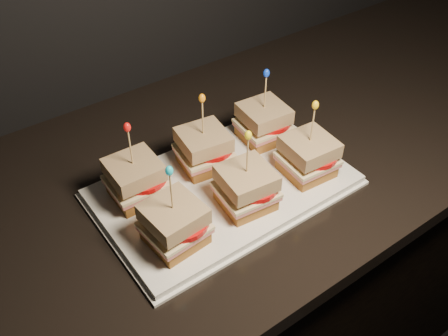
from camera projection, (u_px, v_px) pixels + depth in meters
cabinet at (196, 310)px, 1.25m from camera, size 2.39×0.65×0.83m
granite_slab at (187, 183)px, 0.97m from camera, size 2.43×0.69×0.04m
platter at (224, 187)px, 0.92m from camera, size 0.45×0.28×0.02m
platter_rim at (224, 189)px, 0.92m from camera, size 0.46×0.29×0.01m
sandwich_0_bread_bot at (137, 190)px, 0.88m from camera, size 0.09×0.09×0.02m
sandwich_0_ham at (136, 184)px, 0.87m from camera, size 0.09×0.09×0.01m
sandwich_0_cheese at (136, 181)px, 0.87m from camera, size 0.10×0.09×0.01m
sandwich_0_tomato at (143, 177)px, 0.86m from camera, size 0.08×0.08×0.01m
sandwich_0_bread_top at (134, 170)px, 0.85m from camera, size 0.09×0.09×0.03m
sandwich_0_pick at (131, 149)px, 0.82m from camera, size 0.00×0.00×0.09m
sandwich_0_frill at (127, 127)px, 0.79m from camera, size 0.01×0.01×0.02m
sandwich_1_bread_bot at (204, 160)px, 0.94m from camera, size 0.09×0.09×0.02m
sandwich_1_ham at (204, 154)px, 0.93m from camera, size 0.10×0.10×0.01m
sandwich_1_cheese at (204, 151)px, 0.93m from camera, size 0.10×0.10×0.01m
sandwich_1_tomato at (211, 147)px, 0.93m from camera, size 0.08×0.08×0.01m
sandwich_1_bread_top at (203, 140)px, 0.91m from camera, size 0.10×0.10×0.03m
sandwich_1_pick at (203, 120)px, 0.88m from camera, size 0.00×0.00×0.09m
sandwich_1_frill at (202, 98)px, 0.85m from camera, size 0.01×0.01×0.02m
sandwich_2_bread_bot at (263, 133)px, 1.01m from camera, size 0.09×0.09×0.02m
sandwich_2_ham at (263, 127)px, 1.00m from camera, size 0.10×0.10×0.01m
sandwich_2_cheese at (263, 124)px, 0.99m from camera, size 0.10×0.10×0.01m
sandwich_2_tomato at (270, 121)px, 0.99m from camera, size 0.08×0.08×0.01m
sandwich_2_bread_top at (264, 113)px, 0.97m from camera, size 0.09×0.09×0.03m
sandwich_2_pick at (265, 94)px, 0.95m from camera, size 0.00×0.00×0.09m
sandwich_2_frill at (267, 73)px, 0.92m from camera, size 0.01×0.01×0.02m
sandwich_3_bread_bot at (175, 235)px, 0.80m from camera, size 0.09×0.09×0.02m
sandwich_3_ham at (175, 229)px, 0.79m from camera, size 0.10×0.10×0.01m
sandwich_3_cheese at (175, 226)px, 0.79m from camera, size 0.10×0.10×0.01m
sandwich_3_tomato at (183, 222)px, 0.78m from camera, size 0.08×0.08×0.01m
sandwich_3_bread_top at (173, 214)px, 0.77m from camera, size 0.09×0.09×0.03m
sandwich_3_pick at (171, 194)px, 0.74m from camera, size 0.00×0.00×0.09m
sandwich_3_frill at (169, 171)px, 0.71m from camera, size 0.01×0.01×0.02m
sandwich_4_bread_bot at (246, 199)px, 0.86m from camera, size 0.09×0.09×0.02m
sandwich_4_ham at (246, 192)px, 0.85m from camera, size 0.10×0.10×0.01m
sandwich_4_cheese at (246, 189)px, 0.85m from camera, size 0.10×0.10×0.01m
sandwich_4_tomato at (254, 185)px, 0.85m from camera, size 0.08×0.08×0.01m
sandwich_4_bread_top at (247, 178)px, 0.83m from camera, size 0.09×0.09×0.03m
sandwich_4_pick at (247, 157)px, 0.80m from camera, size 0.00×0.00×0.09m
sandwich_4_frill at (248, 135)px, 0.77m from camera, size 0.01×0.01×0.02m
sandwich_5_bread_bot at (306, 167)px, 0.93m from camera, size 0.09×0.09×0.02m
sandwich_5_ham at (307, 161)px, 0.92m from camera, size 0.10×0.09×0.01m
sandwich_5_cheese at (308, 158)px, 0.91m from camera, size 0.10×0.10×0.01m
sandwich_5_tomato at (315, 154)px, 0.91m from camera, size 0.08×0.08×0.01m
sandwich_5_bread_top at (309, 147)px, 0.90m from camera, size 0.09×0.09×0.03m
sandwich_5_pick at (312, 127)px, 0.87m from camera, size 0.00×0.00×0.09m
sandwich_5_frill at (315, 105)px, 0.84m from camera, size 0.01×0.01×0.02m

